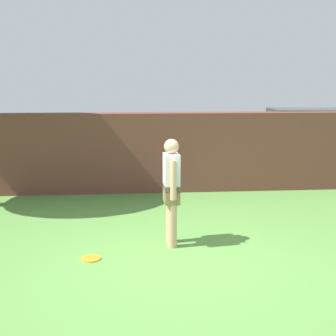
% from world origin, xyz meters
% --- Properties ---
extents(ground_plane, '(40.00, 40.00, 0.00)m').
position_xyz_m(ground_plane, '(0.00, 0.00, 0.00)').
color(ground_plane, '#568C3D').
extents(brick_wall, '(12.59, 0.50, 1.77)m').
position_xyz_m(brick_wall, '(-1.50, 4.36, 0.88)').
color(brick_wall, brown).
rests_on(brick_wall, ground).
extents(person, '(0.23, 0.54, 1.62)m').
position_xyz_m(person, '(-0.07, 0.82, 0.90)').
color(person, tan).
rests_on(person, ground).
extents(car, '(4.31, 2.15, 1.72)m').
position_xyz_m(car, '(4.17, 6.27, 0.86)').
color(car, '#A51111').
rests_on(car, ground).
extents(frisbee_orange, '(0.27, 0.27, 0.02)m').
position_xyz_m(frisbee_orange, '(-1.24, 0.32, 0.01)').
color(frisbee_orange, orange).
rests_on(frisbee_orange, ground).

